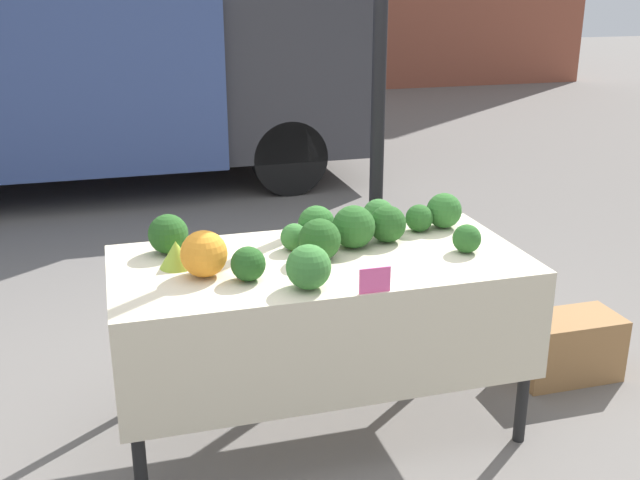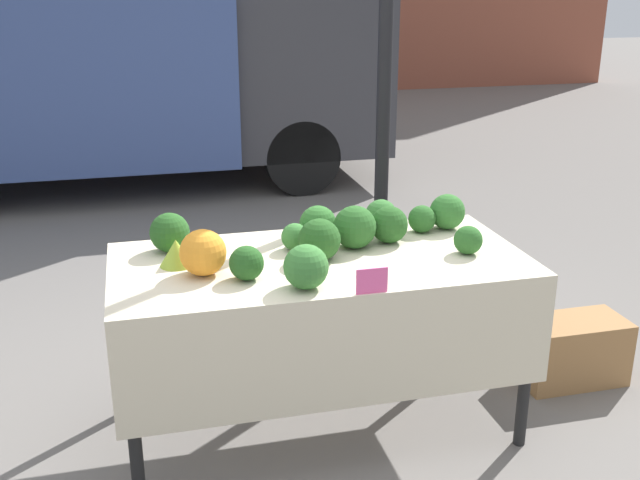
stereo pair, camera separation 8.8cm
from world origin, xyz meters
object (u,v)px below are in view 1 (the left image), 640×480
(parked_truck, at_px, (93,51))
(orange_cauliflower, at_px, (204,254))
(produce_crate, at_px, (567,347))
(price_sign, at_px, (375,280))

(parked_truck, xyz_separation_m, orange_cauliflower, (0.37, -4.72, -0.36))
(parked_truck, distance_m, produce_crate, 5.16)
(parked_truck, bearing_deg, price_sign, -79.39)
(parked_truck, relative_size, produce_crate, 9.13)
(parked_truck, xyz_separation_m, produce_crate, (2.14, -4.57, -1.08))
(price_sign, distance_m, produce_crate, 1.45)
(orange_cauliflower, relative_size, produce_crate, 0.36)
(orange_cauliflower, height_order, price_sign, orange_cauliflower)
(produce_crate, bearing_deg, price_sign, -158.22)
(parked_truck, height_order, produce_crate, parked_truck)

